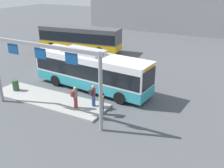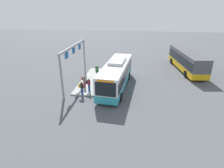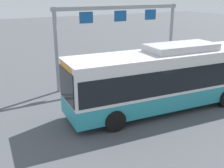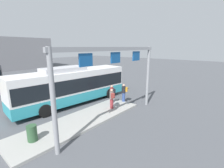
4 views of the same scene
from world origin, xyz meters
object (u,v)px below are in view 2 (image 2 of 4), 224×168
(bus_main, at_px, (116,74))
(bus_background_left, at_px, (187,59))
(trash_bin, at_px, (97,69))
(person_boarding, at_px, (82,88))
(person_waiting_mid, at_px, (89,84))
(person_waiting_near, at_px, (84,81))

(bus_main, bearing_deg, bus_background_left, 133.67)
(bus_background_left, distance_m, trash_bin, 14.44)
(person_boarding, bearing_deg, bus_background_left, 8.64)
(person_waiting_mid, bearing_deg, person_boarding, -110.73)
(person_boarding, height_order, person_waiting_mid, same)
(person_waiting_mid, xyz_separation_m, trash_bin, (-7.38, -0.58, -0.44))
(trash_bin, bearing_deg, bus_main, 34.01)
(person_boarding, relative_size, trash_bin, 1.86)
(person_waiting_mid, bearing_deg, bus_background_left, 44.88)
(person_boarding, relative_size, person_waiting_near, 1.00)
(bus_main, height_order, person_boarding, bus_main)
(bus_main, bearing_deg, person_boarding, -44.61)
(person_boarding, bearing_deg, bus_main, 9.91)
(bus_main, relative_size, person_waiting_mid, 6.55)
(bus_main, distance_m, person_boarding, 4.81)
(bus_main, relative_size, person_waiting_near, 6.55)
(bus_background_left, xyz_separation_m, person_boarding, (11.50, -14.05, -0.73))
(person_waiting_near, xyz_separation_m, trash_bin, (-6.36, 0.27, -0.44))
(person_waiting_near, distance_m, trash_bin, 6.39)
(bus_background_left, bearing_deg, bus_main, 121.46)
(person_boarding, distance_m, person_waiting_near, 2.11)
(person_waiting_mid, distance_m, trash_bin, 7.42)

